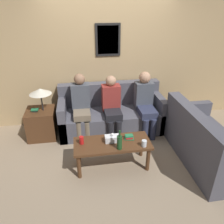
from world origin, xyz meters
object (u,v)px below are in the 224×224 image
(person_left, at_px, (81,104))
(person_right, at_px, (145,101))
(couch_side, at_px, (205,144))
(wine_bottle, at_px, (119,142))
(couch_main, at_px, (111,114))
(coffee_table, at_px, (112,146))
(person_middle, at_px, (112,105))
(drinking_glass, at_px, (144,143))

(person_left, bearing_deg, person_right, -2.36)
(person_left, bearing_deg, couch_side, -30.19)
(couch_side, xyz_separation_m, wine_bottle, (-1.42, -0.08, 0.25))
(couch_main, distance_m, person_left, 0.69)
(coffee_table, relative_size, person_right, 0.99)
(person_middle, xyz_separation_m, person_right, (0.65, 0.02, 0.02))
(person_left, height_order, person_middle, person_left)
(couch_main, distance_m, person_right, 0.74)
(wine_bottle, bearing_deg, person_middle, 86.50)
(couch_side, xyz_separation_m, coffee_table, (-1.50, 0.09, 0.07))
(couch_side, relative_size, person_right, 1.40)
(couch_side, distance_m, coffee_table, 1.50)
(coffee_table, height_order, person_left, person_left)
(coffee_table, xyz_separation_m, person_left, (-0.42, 1.03, 0.27))
(wine_bottle, xyz_separation_m, person_right, (0.72, 1.15, 0.08))
(drinking_glass, bearing_deg, couch_main, 101.93)
(person_middle, height_order, person_right, person_right)
(couch_main, height_order, wine_bottle, couch_main)
(coffee_table, bearing_deg, couch_side, -3.29)
(drinking_glass, bearing_deg, couch_side, 4.29)
(couch_side, xyz_separation_m, drinking_glass, (-1.05, -0.08, 0.18))
(couch_main, distance_m, drinking_glass, 1.37)
(person_middle, distance_m, person_right, 0.65)
(drinking_glass, xyz_separation_m, person_right, (0.35, 1.15, 0.15))
(drinking_glass, height_order, person_middle, person_middle)
(coffee_table, relative_size, person_middle, 1.01)
(couch_main, xyz_separation_m, person_right, (0.63, -0.18, 0.33))
(coffee_table, distance_m, wine_bottle, 0.26)
(couch_main, height_order, person_middle, person_middle)
(drinking_glass, xyz_separation_m, person_left, (-0.87, 1.20, 0.15))
(coffee_table, xyz_separation_m, person_middle, (0.15, 0.96, 0.24))
(drinking_glass, bearing_deg, person_middle, 104.96)
(couch_side, xyz_separation_m, person_right, (-0.70, 1.07, 0.33))
(person_left, relative_size, person_middle, 1.04)
(person_middle, bearing_deg, wine_bottle, -93.50)
(drinking_glass, relative_size, person_left, 0.08)
(drinking_glass, bearing_deg, person_left, 126.00)
(couch_main, relative_size, person_left, 1.71)
(couch_main, xyz_separation_m, couch_side, (1.33, -1.25, 0.00))
(couch_main, xyz_separation_m, drinking_glass, (0.28, -1.33, 0.18))
(couch_side, xyz_separation_m, person_middle, (-1.35, 1.05, 0.31))
(wine_bottle, distance_m, person_middle, 1.13)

